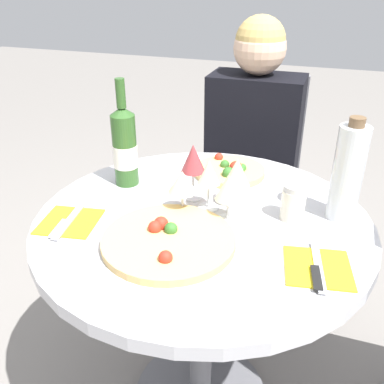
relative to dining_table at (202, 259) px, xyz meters
name	(u,v)px	position (x,y,z in m)	size (l,w,h in m)	color
dining_table	(202,259)	(0.00, 0.00, 0.00)	(0.93, 0.93, 0.75)	slate
chair_behind_diner	(253,184)	(-0.01, 0.82, -0.14)	(0.39, 0.39, 0.96)	slate
seated_diner	(247,179)	(-0.01, 0.67, -0.05)	(0.38, 0.44, 1.21)	black
pizza_large	(168,240)	(-0.04, -0.15, 0.16)	(0.34, 0.34, 0.05)	#DBB26B
pizza_small_far	(230,170)	(0.00, 0.29, 0.16)	(0.23, 0.23, 0.05)	#DBB26B
wine_bottle	(125,147)	(-0.29, 0.12, 0.27)	(0.08, 0.08, 0.33)	#2D5623
tall_carafe	(348,173)	(0.36, 0.12, 0.28)	(0.08, 0.08, 0.29)	silver
sugar_shaker	(293,202)	(0.23, 0.07, 0.20)	(0.07, 0.07, 0.10)	silver
wine_glass_back_left	(193,159)	(-0.06, 0.10, 0.27)	(0.07, 0.07, 0.17)	silver
wine_glass_front_left	(182,183)	(-0.06, 0.01, 0.24)	(0.08, 0.08, 0.13)	silver
wine_glass_back_right	(237,173)	(0.07, 0.10, 0.25)	(0.08, 0.08, 0.14)	silver
wine_glass_center	(210,174)	(0.00, 0.05, 0.25)	(0.06, 0.06, 0.15)	silver
wine_glass_front_right	(229,189)	(0.07, 0.01, 0.24)	(0.07, 0.07, 0.13)	silver
place_setting_left	(69,222)	(-0.33, -0.15, 0.15)	(0.17, 0.19, 0.01)	yellow
place_setting_right	(318,268)	(0.32, -0.14, 0.15)	(0.17, 0.19, 0.01)	yellow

